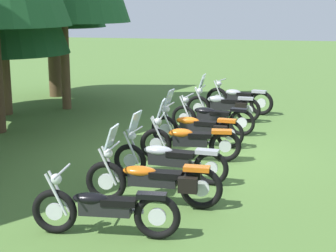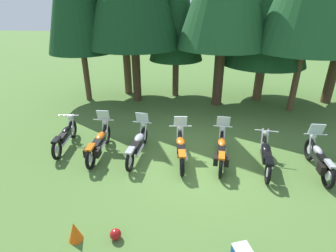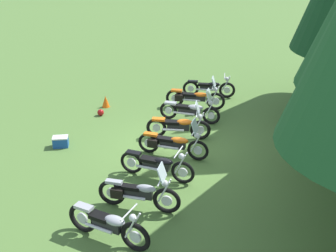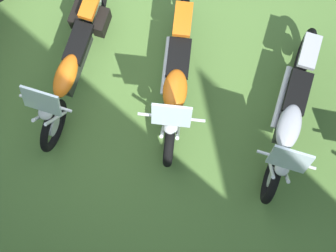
{
  "view_description": "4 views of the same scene",
  "coord_description": "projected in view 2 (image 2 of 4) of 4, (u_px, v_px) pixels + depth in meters",
  "views": [
    {
      "loc": [
        -12.04,
        -1.99,
        3.42
      ],
      "look_at": [
        -1.36,
        0.38,
        0.92
      ],
      "focal_mm": 57.52,
      "sensor_mm": 36.0,
      "label": 1
    },
    {
      "loc": [
        -0.42,
        -7.56,
        4.84
      ],
      "look_at": [
        -1.2,
        0.62,
        0.98
      ],
      "focal_mm": 28.59,
      "sensor_mm": 36.0,
      "label": 2
    },
    {
      "loc": [
        12.12,
        2.45,
        6.61
      ],
      "look_at": [
        -0.41,
        -0.28,
        0.58
      ],
      "focal_mm": 44.67,
      "sensor_mm": 36.0,
      "label": 3
    },
    {
      "loc": [
        -0.99,
        1.84,
        6.66
      ],
      "look_at": [
        -0.75,
        0.73,
        0.92
      ],
      "focal_mm": 54.91,
      "sensor_mm": 36.0,
      "label": 4
    }
  ],
  "objects": [
    {
      "name": "motorcycle_0",
      "position": [
        65.0,
        136.0,
        9.58
      ],
      "size": [
        0.75,
        2.27,
        1.0
      ],
      "rotation": [
        0.0,
        0.0,
        1.66
      ],
      "color": "black",
      "rests_on": "ground_plane"
    },
    {
      "name": "motorcycle_3",
      "position": [
        181.0,
        148.0,
        8.73
      ],
      "size": [
        0.77,
        2.25,
        1.37
      ],
      "rotation": [
        0.0,
        0.0,
        1.67
      ],
      "color": "black",
      "rests_on": "ground_plane"
    },
    {
      "name": "motorcycle_2",
      "position": [
        138.0,
        144.0,
        9.0
      ],
      "size": [
        0.68,
        2.35,
        1.35
      ],
      "rotation": [
        0.0,
        0.0,
        1.48
      ],
      "color": "black",
      "rests_on": "ground_plane"
    },
    {
      "name": "dropped_helmet",
      "position": [
        116.0,
        234.0,
        5.95
      ],
      "size": [
        0.26,
        0.26,
        0.26
      ],
      "primitive_type": "sphere",
      "color": "maroon",
      "rests_on": "ground_plane"
    },
    {
      "name": "pine_tree_3",
      "position": [
        176.0,
        5.0,
        13.14
      ],
      "size": [
        2.82,
        2.82,
        7.32
      ],
      "color": "#4C3823",
      "rests_on": "ground_plane"
    },
    {
      "name": "traffic_cone",
      "position": [
        75.0,
        231.0,
        5.88
      ],
      "size": [
        0.32,
        0.32,
        0.48
      ],
      "primitive_type": "cone",
      "color": "#EA590F",
      "rests_on": "ground_plane"
    },
    {
      "name": "motorcycle_6",
      "position": [
        319.0,
        159.0,
        8.13
      ],
      "size": [
        0.69,
        2.23,
        1.38
      ],
      "rotation": [
        0.0,
        0.0,
        1.54
      ],
      "color": "black",
      "rests_on": "ground_plane"
    },
    {
      "name": "motorcycle_4",
      "position": [
        221.0,
        150.0,
        8.64
      ],
      "size": [
        0.69,
        2.34,
        1.36
      ],
      "rotation": [
        0.0,
        0.0,
        1.48
      ],
      "color": "black",
      "rests_on": "ground_plane"
    },
    {
      "name": "motorcycle_5",
      "position": [
        266.0,
        155.0,
        8.39
      ],
      "size": [
        0.74,
        2.31,
        1.01
      ],
      "rotation": [
        0.0,
        0.0,
        1.43
      ],
      "color": "black",
      "rests_on": "ground_plane"
    },
    {
      "name": "ground_plane",
      "position": [
        202.0,
        162.0,
        8.83
      ],
      "size": [
        80.0,
        80.0,
        0.0
      ],
      "primitive_type": "plane",
      "color": "#4C7033"
    },
    {
      "name": "motorcycle_1",
      "position": [
        99.0,
        143.0,
        9.06
      ],
      "size": [
        0.74,
        2.42,
        1.38
      ],
      "rotation": [
        0.0,
        0.0,
        1.58
      ],
      "color": "black",
      "rests_on": "ground_plane"
    }
  ]
}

